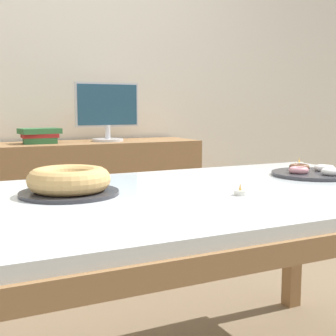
{
  "coord_description": "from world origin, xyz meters",
  "views": [
    {
      "loc": [
        -0.71,
        -1.34,
        1.02
      ],
      "look_at": [
        0.02,
        0.15,
        0.8
      ],
      "focal_mm": 50.0,
      "sensor_mm": 36.0,
      "label": 1
    }
  ],
  "objects_px": {
    "pastry_platter": "(314,173)",
    "tealight_right_edge": "(240,192)",
    "cake_chocolate_round": "(69,182)",
    "tealight_left_edge": "(299,164)",
    "computer_monitor": "(107,112)",
    "book_stack": "(40,135)"
  },
  "relations": [
    {
      "from": "pastry_platter",
      "to": "tealight_right_edge",
      "type": "bearing_deg",
      "value": -156.75
    },
    {
      "from": "cake_chocolate_round",
      "to": "tealight_left_edge",
      "type": "distance_m",
      "value": 1.21
    },
    {
      "from": "computer_monitor",
      "to": "cake_chocolate_round",
      "type": "height_order",
      "value": "computer_monitor"
    },
    {
      "from": "tealight_right_edge",
      "to": "pastry_platter",
      "type": "bearing_deg",
      "value": 23.25
    },
    {
      "from": "cake_chocolate_round",
      "to": "computer_monitor",
      "type": "bearing_deg",
      "value": 66.55
    },
    {
      "from": "computer_monitor",
      "to": "tealight_right_edge",
      "type": "bearing_deg",
      "value": -94.86
    },
    {
      "from": "cake_chocolate_round",
      "to": "tealight_left_edge",
      "type": "xyz_separation_m",
      "value": [
        1.18,
        0.26,
        -0.03
      ]
    },
    {
      "from": "book_stack",
      "to": "tealight_right_edge",
      "type": "bearing_deg",
      "value": -80.25
    },
    {
      "from": "tealight_left_edge",
      "to": "book_stack",
      "type": "bearing_deg",
      "value": 129.58
    },
    {
      "from": "book_stack",
      "to": "pastry_platter",
      "type": "height_order",
      "value": "book_stack"
    },
    {
      "from": "cake_chocolate_round",
      "to": "book_stack",
      "type": "bearing_deg",
      "value": 82.43
    },
    {
      "from": "cake_chocolate_round",
      "to": "tealight_left_edge",
      "type": "bearing_deg",
      "value": 12.35
    },
    {
      "from": "computer_monitor",
      "to": "cake_chocolate_round",
      "type": "bearing_deg",
      "value": -113.45
    },
    {
      "from": "book_stack",
      "to": "tealight_right_edge",
      "type": "distance_m",
      "value": 1.73
    },
    {
      "from": "book_stack",
      "to": "cake_chocolate_round",
      "type": "height_order",
      "value": "book_stack"
    },
    {
      "from": "pastry_platter",
      "to": "tealight_right_edge",
      "type": "height_order",
      "value": "pastry_platter"
    },
    {
      "from": "book_stack",
      "to": "tealight_right_edge",
      "type": "height_order",
      "value": "book_stack"
    },
    {
      "from": "computer_monitor",
      "to": "book_stack",
      "type": "bearing_deg",
      "value": 179.82
    },
    {
      "from": "pastry_platter",
      "to": "tealight_right_edge",
      "type": "relative_size",
      "value": 8.49
    },
    {
      "from": "computer_monitor",
      "to": "book_stack",
      "type": "distance_m",
      "value": 0.46
    },
    {
      "from": "book_stack",
      "to": "pastry_platter",
      "type": "relative_size",
      "value": 0.74
    },
    {
      "from": "computer_monitor",
      "to": "pastry_platter",
      "type": "relative_size",
      "value": 1.25
    }
  ]
}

